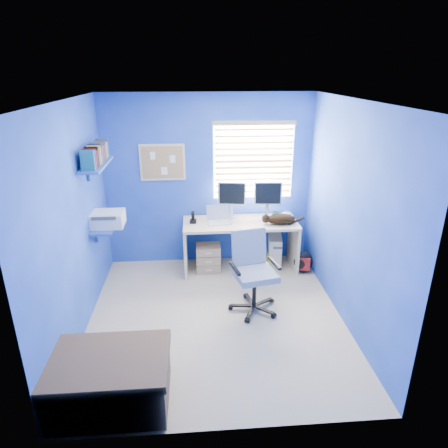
{
  "coord_description": "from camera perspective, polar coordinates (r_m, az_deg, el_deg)",
  "views": [
    {
      "loc": [
        -0.22,
        -4.04,
        2.79
      ],
      "look_at": [
        0.15,
        0.65,
        0.95
      ],
      "focal_mm": 32.0,
      "sensor_mm": 36.0,
      "label": 1
    }
  ],
  "objects": [
    {
      "name": "backpack",
      "position": [
        5.95,
        11.24,
        -5.3
      ],
      "size": [
        0.33,
        0.3,
        0.32
      ],
      "primitive_type": "ellipsoid",
      "rotation": [
        0.0,
        0.0,
        -0.37
      ],
      "color": "black",
      "rests_on": "floor"
    },
    {
      "name": "monitor_left",
      "position": [
        5.8,
        1.1,
        3.48
      ],
      "size": [
        0.41,
        0.18,
        0.54
      ],
      "primitive_type": "cube",
      "rotation": [
        0.0,
        0.0,
        -0.16
      ],
      "color": "silver",
      "rests_on": "desk"
    },
    {
      "name": "cd_spindle",
      "position": [
        5.95,
        8.93,
        1.28
      ],
      "size": [
        0.13,
        0.13,
        0.07
      ],
      "primitive_type": "cylinder",
      "color": "silver",
      "rests_on": "desk"
    },
    {
      "name": "bed_corner",
      "position": [
        3.89,
        -15.87,
        -20.67
      ],
      "size": [
        0.99,
        0.7,
        0.48
      ],
      "primitive_type": "cube",
      "color": "brown",
      "rests_on": "floor"
    },
    {
      "name": "corkboard",
      "position": [
        5.78,
        -8.78,
        8.69
      ],
      "size": [
        0.64,
        0.02,
        0.52
      ],
      "color": "beige",
      "rests_on": "ground"
    },
    {
      "name": "yellow_book",
      "position": [
        5.95,
        6.24,
        -5.44
      ],
      "size": [
        0.03,
        0.17,
        0.24
      ],
      "primitive_type": "cube",
      "color": "yellow",
      "rests_on": "floor"
    },
    {
      "name": "monitor_right",
      "position": [
        5.85,
        6.22,
        3.5
      ],
      "size": [
        0.41,
        0.15,
        0.54
      ],
      "primitive_type": "cube",
      "rotation": [
        0.0,
        0.0,
        -0.07
      ],
      "color": "silver",
      "rests_on": "desk"
    },
    {
      "name": "floor",
      "position": [
        4.92,
        -1.17,
        -13.22
      ],
      "size": [
        3.0,
        3.2,
        0.0
      ],
      "primitive_type": "cube",
      "color": "#C2AF94",
      "rests_on": "ground"
    },
    {
      "name": "mug",
      "position": [
        5.87,
        7.33,
        1.24
      ],
      "size": [
        0.1,
        0.09,
        0.1
      ],
      "primitive_type": "imported",
      "color": "#196169",
      "rests_on": "desk"
    },
    {
      "name": "phone",
      "position": [
        5.67,
        -4.45,
        1.0
      ],
      "size": [
        0.1,
        0.12,
        0.17
      ],
      "primitive_type": "cube",
      "rotation": [
        0.0,
        0.0,
        -0.08
      ],
      "color": "black",
      "rests_on": "desk"
    },
    {
      "name": "tower_pc",
      "position": [
        6.11,
        7.23,
        -3.66
      ],
      "size": [
        0.25,
        0.46,
        0.45
      ],
      "primitive_type": "cube",
      "rotation": [
        0.0,
        0.0,
        -0.15
      ],
      "color": "beige",
      "rests_on": "floor"
    },
    {
      "name": "wall_front",
      "position": [
        2.9,
        0.59,
        -10.74
      ],
      "size": [
        3.0,
        0.01,
        2.5
      ],
      "primitive_type": "cube",
      "color": "#1B41A4",
      "rests_on": "ground"
    },
    {
      "name": "wall_shelves",
      "position": [
        5.11,
        -17.22,
        4.98
      ],
      "size": [
        0.42,
        0.9,
        1.05
      ],
      "color": "#2F52A3",
      "rests_on": "ground"
    },
    {
      "name": "wall_back",
      "position": [
        5.85,
        -2.21,
        6.07
      ],
      "size": [
        3.0,
        0.01,
        2.5
      ],
      "primitive_type": "cube",
      "color": "#1B41A4",
      "rests_on": "ground"
    },
    {
      "name": "ceiling",
      "position": [
        4.06,
        -1.45,
        17.25
      ],
      "size": [
        3.0,
        3.2,
        0.0
      ],
      "primitive_type": "cube",
      "color": "white",
      "rests_on": "wall_back"
    },
    {
      "name": "wall_right",
      "position": [
        4.66,
        17.46,
        1.02
      ],
      "size": [
        0.01,
        3.2,
        2.5
      ],
      "primitive_type": "cube",
      "color": "#1B41A4",
      "rests_on": "ground"
    },
    {
      "name": "desk",
      "position": [
        5.86,
        2.3,
        -3.06
      ],
      "size": [
        1.64,
        0.65,
        0.74
      ],
      "primitive_type": "cube",
      "color": "beige",
      "rests_on": "floor"
    },
    {
      "name": "window_blinds",
      "position": [
        5.81,
        4.25,
        8.97
      ],
      "size": [
        1.15,
        0.05,
        1.1
      ],
      "color": "white",
      "rests_on": "ground"
    },
    {
      "name": "drawer_boxes",
      "position": [
        5.88,
        -2.27,
        -4.81
      ],
      "size": [
        0.35,
        0.28,
        0.41
      ],
      "primitive_type": "cube",
      "color": "tan",
      "rests_on": "floor"
    },
    {
      "name": "cat",
      "position": [
        5.67,
        8.13,
        0.71
      ],
      "size": [
        0.41,
        0.22,
        0.15
      ],
      "primitive_type": "ellipsoid",
      "rotation": [
        0.0,
        0.0,
        -0.0
      ],
      "color": "black",
      "rests_on": "desk"
    },
    {
      "name": "wall_left",
      "position": [
        4.51,
        -20.68,
        -0.05
      ],
      "size": [
        0.01,
        3.2,
        2.5
      ],
      "primitive_type": "cube",
      "color": "#1B41A4",
      "rests_on": "ground"
    },
    {
      "name": "office_chair",
      "position": [
        4.92,
        4.16,
        -8.19
      ],
      "size": [
        0.68,
        0.68,
        0.99
      ],
      "color": "black",
      "rests_on": "floor"
    },
    {
      "name": "laptop",
      "position": [
        5.64,
        -0.66,
        1.23
      ],
      "size": [
        0.35,
        0.29,
        0.22
      ],
      "primitive_type": "cube",
      "rotation": [
        0.0,
        0.0,
        0.1
      ],
      "color": "silver",
      "rests_on": "desk"
    }
  ]
}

